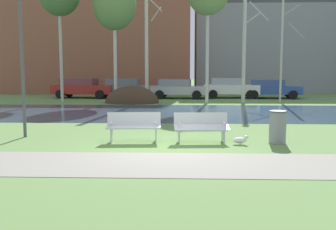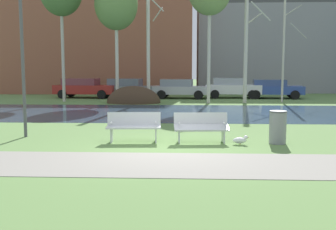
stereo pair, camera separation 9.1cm
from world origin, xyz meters
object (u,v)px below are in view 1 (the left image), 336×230
Objects in this scene: bench_left at (134,126)px; trash_bin at (278,126)px; parked_van_nearest_red at (82,88)px; parked_suv_fifth_blue at (271,88)px; seagull at (240,140)px; streetlamp at (20,17)px; parked_hatch_third_silver at (178,88)px; bench_right at (201,126)px; parked_wagon_fourth_white at (230,87)px; parked_sedan_second_grey at (127,88)px.

bench_left is 4.22m from trash_bin.
parked_van_nearest_red is 1.09× the size of parked_suv_fifth_blue.
seagull is at bearing -63.24° from parked_van_nearest_red.
streetlamp is 1.22× the size of parked_van_nearest_red.
bench_left is 0.39× the size of parked_hatch_third_silver.
parked_hatch_third_silver is (7.10, -0.17, -0.02)m from parked_van_nearest_red.
bench_right is 6.52m from streetlamp.
bench_right is 0.38× the size of parked_suv_fifth_blue.
seagull is 0.11× the size of parked_suv_fifth_blue.
parked_wagon_fourth_white reaches higher than bench_right.
bench_right is at bearing 163.68° from seagull.
bench_left is at bearing 180.00° from bench_right.
parked_van_nearest_red is 13.89m from parked_suv_fifth_blue.
streetlamp is 1.33× the size of parked_suv_fifth_blue.
bench_left is at bearing -113.76° from parked_suv_fifth_blue.
parked_van_nearest_red reaches higher than seagull.
parked_sedan_second_grey is at bearing 98.67° from bench_left.
seagull is 7.69m from streetlamp.
trash_bin is (4.22, -0.08, 0.03)m from bench_left.
parked_van_nearest_red reaches higher than parked_hatch_third_silver.
trash_bin is 19.41m from parked_sedan_second_grey.
parked_hatch_third_silver is at bearing -176.81° from parked_suv_fifth_blue.
parked_sedan_second_grey is at bearing -179.43° from parked_wagon_fourth_white.
parked_van_nearest_red is at bearing -174.87° from parked_sedan_second_grey.
parked_suv_fifth_blue is at bearing 78.47° from trash_bin.
trash_bin is 0.23× the size of parked_wagon_fourth_white.
streetlamp is at bearing 174.13° from trash_bin.
parked_wagon_fourth_white is at bearing 87.64° from trash_bin.
seagull is 18.54m from parked_wagon_fourth_white.
parked_van_nearest_red is at bearing 98.07° from streetlamp.
parked_hatch_third_silver is 3.91m from parked_wagon_fourth_white.
parked_sedan_second_grey is 7.72m from parked_wagon_fourth_white.
streetlamp is at bearing 168.64° from bench_left.
seagull is at bearing -8.88° from streetlamp.
parked_wagon_fourth_white reaches higher than bench_left.
trash_bin is 17.92m from parked_hatch_third_silver.
parked_suv_fifth_blue is at bearing -0.46° from parked_sedan_second_grey.
parked_hatch_third_silver reaches higher than seagull.
parked_hatch_third_silver reaches higher than bench_right.
bench_left is 0.38× the size of parked_sedan_second_grey.
bench_left is at bearing -93.59° from parked_hatch_third_silver.
bench_right reaches higher than seagull.
streetlamp reaches higher than trash_bin.
bench_right is at bearing 0.00° from bench_left.
streetlamp is (-6.70, 1.05, 3.63)m from seagull.
parked_wagon_fourth_white is (2.97, 18.11, 0.31)m from bench_right.
parked_wagon_fourth_white is at bearing 176.82° from parked_suv_fifth_blue.
streetlamp is (-5.58, 0.72, 3.29)m from bench_right.
parked_van_nearest_red reaches higher than parked_sedan_second_grey.
parked_van_nearest_red is at bearing 114.26° from bench_right.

